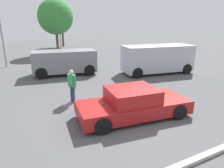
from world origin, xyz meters
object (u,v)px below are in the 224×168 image
van_white (157,58)px  pedestrian (72,83)px  sedan_foreground (133,104)px  light_post_near (59,20)px  dog (119,89)px  suv_dark (65,61)px

van_white → pedestrian: 8.05m
van_white → sedan_foreground: bearing=53.5°
van_white → light_post_near: size_ratio=0.95×
dog → pedestrian: bearing=-104.8°
sedan_foreground → pedestrian: size_ratio=2.94×
pedestrian → suv_dark: bearing=-117.4°
sedan_foreground → pedestrian: pedestrian is taller
pedestrian → light_post_near: 19.22m
suv_dark → dog: bearing=115.6°
van_white → light_post_near: light_post_near is taller
suv_dark → pedestrian: size_ratio=2.93×
dog → light_post_near: 18.97m
dog → light_post_near: (1.34, 18.55, 3.75)m
sedan_foreground → van_white: (5.77, 5.54, 0.57)m
dog → suv_dark: suv_dark is taller
suv_dark → pedestrian: suv_dark is taller
suv_dark → van_white: bearing=166.3°
dog → light_post_near: bearing=160.9°
van_white → pedestrian: size_ratio=3.37×
dog → suv_dark: bearing=-179.8°
dog → pedestrian: 2.75m
light_post_near → pedestrian: bearing=-102.2°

